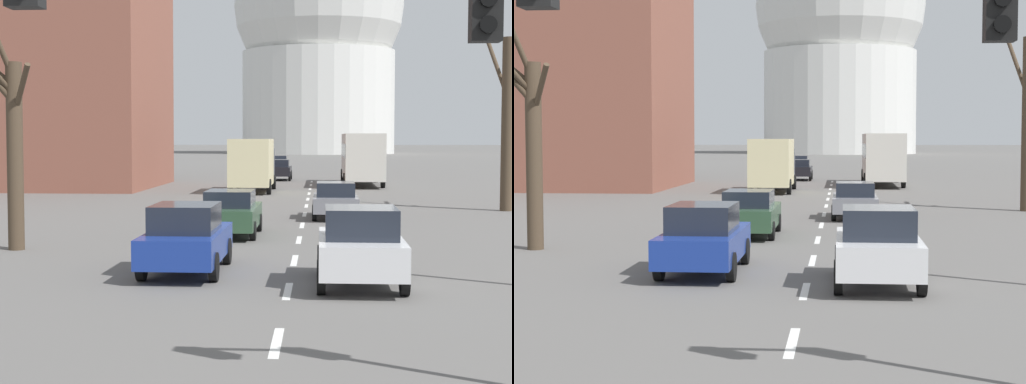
{
  "view_description": "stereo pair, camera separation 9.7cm",
  "coord_description": "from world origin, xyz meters",
  "views": [
    {
      "loc": [
        0.68,
        -4.85,
        3.19
      ],
      "look_at": [
        -0.12,
        5.63,
        2.52
      ],
      "focal_mm": 60.0,
      "sensor_mm": 36.0,
      "label": 1
    },
    {
      "loc": [
        0.78,
        -4.84,
        3.19
      ],
      "look_at": [
        -0.12,
        5.63,
        2.52
      ],
      "focal_mm": 60.0,
      "sensor_mm": 36.0,
      "label": 2
    }
  ],
  "objects": [
    {
      "name": "lane_stripe_5",
      "position": [
        0.0,
        26.29,
        0.0
      ],
      "size": [
        0.16,
        2.0,
        0.01
      ],
      "primitive_type": "cube",
      "color": "silver",
      "rests_on": "ground_plane"
    },
    {
      "name": "lane_stripe_12",
      "position": [
        0.0,
        57.79,
        0.0
      ],
      "size": [
        0.16,
        2.0,
        0.01
      ],
      "primitive_type": "cube",
      "color": "silver",
      "rests_on": "ground_plane"
    },
    {
      "name": "sedan_near_left",
      "position": [
        -2.52,
        59.89,
        0.82
      ],
      "size": [
        1.93,
        4.14,
        1.57
      ],
      "color": "black",
      "rests_on": "ground_plane"
    },
    {
      "name": "lane_stripe_9",
      "position": [
        0.0,
        44.29,
        0.0
      ],
      "size": [
        0.16,
        2.0,
        0.01
      ],
      "primitive_type": "cube",
      "color": "silver",
      "rests_on": "ground_plane"
    },
    {
      "name": "lane_stripe_3",
      "position": [
        0.0,
        17.29,
        0.0
      ],
      "size": [
        0.16,
        2.0,
        0.01
      ],
      "primitive_type": "cube",
      "color": "silver",
      "rests_on": "ground_plane"
    },
    {
      "name": "bare_tree_left_near",
      "position": [
        -8.06,
        18.77,
        3.16
      ],
      "size": [
        2.24,
        1.53,
        7.53
      ],
      "color": "#473828",
      "rests_on": "ground_plane"
    },
    {
      "name": "sedan_distant_centre",
      "position": [
        -2.5,
        15.12,
        0.83
      ],
      "size": [
        1.81,
        4.33,
        1.64
      ],
      "color": "navy",
      "rests_on": "ground_plane"
    },
    {
      "name": "lane_stripe_8",
      "position": [
        0.0,
        39.79,
        0.0
      ],
      "size": [
        0.16,
        2.0,
        0.01
      ],
      "primitive_type": "cube",
      "color": "silver",
      "rests_on": "ground_plane"
    },
    {
      "name": "sedan_far_left",
      "position": [
        1.26,
        29.2,
        0.74
      ],
      "size": [
        1.82,
        4.07,
        1.45
      ],
      "color": "slate",
      "rests_on": "ground_plane"
    },
    {
      "name": "lane_stripe_1",
      "position": [
        0.0,
        8.29,
        0.0
      ],
      "size": [
        0.16,
        2.0,
        0.01
      ],
      "primitive_type": "cube",
      "color": "silver",
      "rests_on": "ground_plane"
    },
    {
      "name": "sedan_far_right",
      "position": [
        -2.26,
        22.82,
        0.76
      ],
      "size": [
        1.84,
        4.23,
        1.5
      ],
      "color": "#2D4C33",
      "rests_on": "ground_plane"
    },
    {
      "name": "capitol_dome",
      "position": [
        0.0,
        174.73,
        24.21
      ],
      "size": [
        35.19,
        35.19,
        49.71
      ],
      "color": "silver",
      "rests_on": "ground_plane"
    },
    {
      "name": "sedan_mid_centre",
      "position": [
        -3.17,
        73.06,
        0.82
      ],
      "size": [
        1.79,
        4.01,
        1.6
      ],
      "color": "#B7B7BC",
      "rests_on": "ground_plane"
    },
    {
      "name": "lane_stripe_4",
      "position": [
        0.0,
        21.79,
        0.0
      ],
      "size": [
        0.16,
        2.0,
        0.01
      ],
      "primitive_type": "cube",
      "color": "silver",
      "rests_on": "ground_plane"
    },
    {
      "name": "lane_stripe_2",
      "position": [
        0.0,
        12.79,
        0.0
      ],
      "size": [
        0.16,
        2.0,
        0.01
      ],
      "primitive_type": "cube",
      "color": "silver",
      "rests_on": "ground_plane"
    },
    {
      "name": "lane_stripe_10",
      "position": [
        0.0,
        48.79,
        0.0
      ],
      "size": [
        0.16,
        2.0,
        0.01
      ],
      "primitive_type": "cube",
      "color": "silver",
      "rests_on": "ground_plane"
    },
    {
      "name": "lane_stripe_6",
      "position": [
        0.0,
        30.79,
        0.0
      ],
      "size": [
        0.16,
        2.0,
        0.01
      ],
      "primitive_type": "cube",
      "color": "silver",
      "rests_on": "ground_plane"
    },
    {
      "name": "lane_stripe_7",
      "position": [
        0.0,
        35.29,
        0.0
      ],
      "size": [
        0.16,
        2.0,
        0.01
      ],
      "primitive_type": "cube",
      "color": "silver",
      "rests_on": "ground_plane"
    },
    {
      "name": "sedan_near_right",
      "position": [
        1.54,
        13.61,
        0.87
      ],
      "size": [
        1.86,
        3.9,
        1.71
      ],
      "color": "silver",
      "rests_on": "ground_plane"
    },
    {
      "name": "city_bus",
      "position": [
        3.44,
        53.52,
        2.05
      ],
      "size": [
        2.66,
        10.8,
        3.48
      ],
      "color": "beige",
      "rests_on": "ground_plane"
    },
    {
      "name": "delivery_truck",
      "position": [
        -3.36,
        45.56,
        1.7
      ],
      "size": [
        2.44,
        7.2,
        3.14
      ],
      "color": "#333842",
      "rests_on": "ground_plane"
    },
    {
      "name": "lane_stripe_11",
      "position": [
        0.0,
        53.29,
        0.0
      ],
      "size": [
        0.16,
        2.0,
        0.01
      ],
      "primitive_type": "cube",
      "color": "silver",
      "rests_on": "ground_plane"
    }
  ]
}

